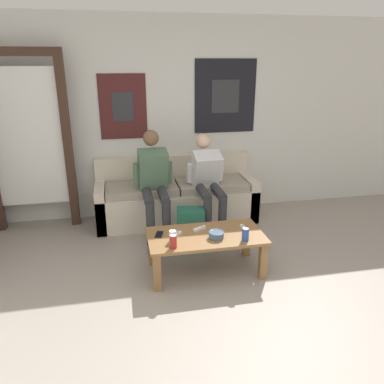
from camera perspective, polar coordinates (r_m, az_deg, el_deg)
The scene contains 16 objects.
ground_plane at distance 3.00m, azimuth 5.40°, elevation -22.83°, with size 18.00×18.00×0.00m, color gray.
wall_back at distance 5.00m, azimuth -3.34°, elevation 11.00°, with size 10.00×0.07×2.55m.
door_frame at distance 4.86m, azimuth -23.90°, elevation 8.20°, with size 1.00×0.10×2.15m.
couch at distance 4.92m, azimuth -2.39°, elevation -0.96°, with size 2.05×0.68×0.82m.
coffee_table at distance 3.71m, azimuth 2.10°, elevation -7.47°, with size 1.13×0.58×0.40m.
person_seated_adult at distance 4.42m, azimuth -5.80°, elevation 1.77°, with size 0.47×0.86×1.23m.
person_seated_teen at distance 4.57m, azimuth 2.41°, elevation 1.98°, with size 0.47×0.94×1.15m.
backpack at distance 4.31m, azimuth -0.22°, elevation -5.40°, with size 0.35×0.29×0.41m.
ceramic_bowl at distance 3.60m, azimuth 3.72°, elevation -6.47°, with size 0.15×0.15×0.07m.
pillar_candle at distance 3.52m, azimuth -2.95°, elevation -6.73°, with size 0.07×0.07×0.12m.
drink_can_blue at distance 3.57m, azimuth 8.13°, elevation -6.43°, with size 0.07×0.07×0.12m.
drink_can_red at distance 3.41m, azimuth -2.88°, elevation -7.55°, with size 0.07×0.07×0.12m.
game_controller_near_left at distance 3.82m, azimuth 7.88°, elevation -5.45°, with size 0.04×0.14×0.03m.
game_controller_near_right at distance 3.65m, azimuth -2.47°, elevation -6.49°, with size 0.13×0.12×0.03m.
game_controller_far_center at distance 3.77m, azimuth 1.14°, elevation -5.57°, with size 0.14×0.10×0.03m.
cell_phone at distance 3.68m, azimuth -5.03°, elevation -6.45°, with size 0.10×0.15×0.01m.
Camera 1 is at (-0.69, -2.11, 2.02)m, focal length 35.00 mm.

